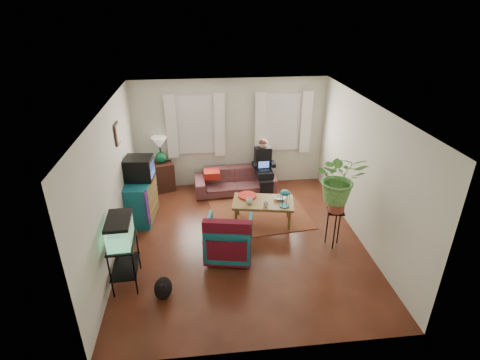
{
  "coord_description": "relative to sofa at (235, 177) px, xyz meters",
  "views": [
    {
      "loc": [
        -0.71,
        -5.91,
        4.19
      ],
      "look_at": [
        0.0,
        0.4,
        1.1
      ],
      "focal_mm": 28.0,
      "sensor_mm": 36.0,
      "label": 1
    }
  ],
  "objects": [
    {
      "name": "bowl",
      "position": [
        0.77,
        -1.41,
        0.16
      ],
      "size": [
        0.28,
        0.28,
        0.06
      ],
      "primitive_type": "imported",
      "rotation": [
        0.0,
        0.0,
        -0.19
      ],
      "color": "white",
      "rests_on": "coffee_table"
    },
    {
      "name": "potted_plant",
      "position": [
        1.59,
        -2.37,
        0.88
      ],
      "size": [
        0.97,
        0.88,
        0.94
      ],
      "primitive_type": "imported",
      "rotation": [
        0.0,
        0.0,
        -0.19
      ],
      "color": "#599947",
      "rests_on": "plant_stand"
    },
    {
      "name": "seated_person",
      "position": [
        0.68,
        0.04,
        0.19
      ],
      "size": [
        0.51,
        0.61,
        1.13
      ],
      "primitive_type": null,
      "rotation": [
        0.0,
        0.0,
        0.05
      ],
      "color": "black",
      "rests_on": "sofa"
    },
    {
      "name": "ceiling",
      "position": [
        -0.07,
        -2.05,
        2.23
      ],
      "size": [
        4.5,
        5.0,
        0.01
      ],
      "primitive_type": "cube",
      "color": "white",
      "rests_on": "wall_back"
    },
    {
      "name": "serape_throw",
      "position": [
        -0.41,
        -2.79,
        0.2
      ],
      "size": [
        0.84,
        0.34,
        0.67
      ],
      "primitive_type": "cube",
      "rotation": [
        0.0,
        0.0,
        -0.19
      ],
      "color": "#9E0A0A",
      "rests_on": "armchair"
    },
    {
      "name": "cup_a",
      "position": [
        0.14,
        -1.51,
        0.18
      ],
      "size": [
        0.16,
        0.16,
        0.11
      ],
      "primitive_type": "imported",
      "rotation": [
        0.0,
        0.0,
        -0.19
      ],
      "color": "white",
      "rests_on": "coffee_table"
    },
    {
      "name": "cup_b",
      "position": [
        0.44,
        -1.66,
        0.18
      ],
      "size": [
        0.13,
        0.13,
        0.1
      ],
      "primitive_type": "imported",
      "rotation": [
        0.0,
        0.0,
        -0.19
      ],
      "color": "beige",
      "rests_on": "coffee_table"
    },
    {
      "name": "armchair",
      "position": [
        -0.35,
        -2.48,
        0.03
      ],
      "size": [
        0.91,
        0.87,
        0.81
      ],
      "primitive_type": "imported",
      "rotation": [
        0.0,
        0.0,
        2.95
      ],
      "color": "#125570",
      "rests_on": "floor"
    },
    {
      "name": "black_cat",
      "position": [
        -1.46,
        -3.38,
        -0.19
      ],
      "size": [
        0.29,
        0.43,
        0.36
      ],
      "primitive_type": "ellipsoid",
      "rotation": [
        0.0,
        0.0,
        0.02
      ],
      "color": "black",
      "rests_on": "floor"
    },
    {
      "name": "window_right",
      "position": [
        1.18,
        0.43,
        1.18
      ],
      "size": [
        1.08,
        0.04,
        1.38
      ],
      "primitive_type": "cube",
      "color": "white",
      "rests_on": "wall_back"
    },
    {
      "name": "curtains_right",
      "position": [
        1.18,
        0.35,
        1.18
      ],
      "size": [
        1.36,
        0.06,
        1.5
      ],
      "primitive_type": "cube",
      "color": "white",
      "rests_on": "wall_back"
    },
    {
      "name": "dresser",
      "position": [
        -2.06,
        -1.0,
        0.07
      ],
      "size": [
        0.58,
        1.02,
        0.88
      ],
      "primitive_type": "cube",
      "rotation": [
        0.0,
        0.0,
        -0.1
      ],
      "color": "#136875",
      "rests_on": "floor"
    },
    {
      "name": "wall_right",
      "position": [
        2.18,
        -2.05,
        0.93
      ],
      "size": [
        0.01,
        5.0,
        2.6
      ],
      "primitive_type": "cube",
      "color": "silver",
      "rests_on": "floor"
    },
    {
      "name": "coffee_table",
      "position": [
        0.43,
        -1.46,
        -0.12
      ],
      "size": [
        1.32,
        0.88,
        0.5
      ],
      "primitive_type": "cube",
      "rotation": [
        0.0,
        0.0,
        -0.19
      ],
      "color": "brown",
      "rests_on": "floor"
    },
    {
      "name": "area_rug",
      "position": [
        0.42,
        -1.15,
        -0.36
      ],
      "size": [
        2.17,
        1.82,
        0.01
      ],
      "primitive_type": "cube",
      "rotation": [
        0.0,
        0.0,
        0.11
      ],
      "color": "brown",
      "rests_on": "floor"
    },
    {
      "name": "table_lamp",
      "position": [
        -1.72,
        0.31,
        0.63
      ],
      "size": [
        0.45,
        0.45,
        0.64
      ],
      "primitive_type": null,
      "rotation": [
        0.0,
        0.0,
        0.32
      ],
      "color": "white",
      "rests_on": "side_table"
    },
    {
      "name": "crt_tv",
      "position": [
        -2.03,
        -0.91,
        0.74
      ],
      "size": [
        0.58,
        0.54,
        0.47
      ],
      "primitive_type": "cube",
      "rotation": [
        0.0,
        0.0,
        -0.1
      ],
      "color": "black",
      "rests_on": "dresser"
    },
    {
      "name": "floor",
      "position": [
        -0.07,
        -2.05,
        -0.37
      ],
      "size": [
        4.5,
        5.0,
        0.01
      ],
      "primitive_type": "cube",
      "color": "#4F2B14",
      "rests_on": "ground"
    },
    {
      "name": "side_table",
      "position": [
        -1.72,
        0.31,
        -0.02
      ],
      "size": [
        0.61,
        0.61,
        0.7
      ],
      "primitive_type": "cube",
      "rotation": [
        0.0,
        0.0,
        0.32
      ],
      "color": "#3F2117",
      "rests_on": "floor"
    },
    {
      "name": "window_left",
      "position": [
        -0.87,
        0.43,
        1.18
      ],
      "size": [
        1.08,
        0.04,
        1.38
      ],
      "primitive_type": "cube",
      "color": "white",
      "rests_on": "wall_back"
    },
    {
      "name": "birdcage",
      "position": [
        0.81,
        -1.7,
        0.31
      ],
      "size": [
        0.23,
        0.23,
        0.35
      ],
      "primitive_type": null,
      "rotation": [
        0.0,
        0.0,
        -0.19
      ],
      "color": "#115B6B",
      "rests_on": "coffee_table"
    },
    {
      "name": "snack_tray",
      "position": [
        0.13,
        -1.23,
        0.15
      ],
      "size": [
        0.44,
        0.44,
        0.04
      ],
      "primitive_type": "cylinder",
      "rotation": [
        0.0,
        0.0,
        -0.19
      ],
      "color": "#B21414",
      "rests_on": "coffee_table"
    },
    {
      "name": "curtains_left",
      "position": [
        -0.87,
        0.35,
        1.18
      ],
      "size": [
        1.36,
        0.06,
        1.5
      ],
      "primitive_type": "cube",
      "color": "white",
      "rests_on": "wall_back"
    },
    {
      "name": "sofa",
      "position": [
        0.0,
        0.0,
        0.0
      ],
      "size": [
        1.94,
        0.85,
        0.74
      ],
      "primitive_type": "imported",
      "rotation": [
        0.0,
        0.0,
        0.05
      ],
      "color": "brown",
      "rests_on": "floor"
    },
    {
      "name": "aquarium",
      "position": [
        -2.07,
        -3.0,
        0.64
      ],
      "size": [
        0.39,
        0.67,
        0.42
      ],
      "primitive_type": "cube",
      "rotation": [
        0.0,
        0.0,
        0.05
      ],
      "color": "#7FD899",
      "rests_on": "aquarium_stand"
    },
    {
      "name": "aquarium_stand",
      "position": [
        -2.07,
        -3.0,
        0.03
      ],
      "size": [
        0.44,
        0.73,
        0.8
      ],
      "primitive_type": "cube",
      "rotation": [
        0.0,
        0.0,
        0.05
      ],
      "color": "black",
      "rests_on": "floor"
    },
    {
      "name": "wall_back",
      "position": [
        -0.07,
        0.45,
        0.93
      ],
      "size": [
        4.5,
        0.01,
        2.6
      ],
      "primitive_type": "cube",
      "color": "silver",
      "rests_on": "floor"
    },
    {
      "name": "wall_front",
      "position": [
        -0.07,
        -4.55,
        0.93
      ],
      "size": [
        4.5,
        0.01,
        2.6
      ],
      "primitive_type": "cube",
      "color": "silver",
      "rests_on": "floor"
    },
    {
      "name": "picture_frame",
      "position": [
        -2.28,
        -1.2,
        1.58
      ],
      "size": [
        0.04,
        0.32,
        0.4
      ],
      "primitive_type": "cube",
      "color": "#3D2616",
      "rests_on": "wall_left"
    },
    {
      "name": "wall_left",
      "position": [
        -2.32,
        -2.05,
        0.93
      ],
      "size": [
        0.01,
        5.0,
        2.6
      ],
      "primitive_type": "cube",
      "color": "silver",
      "rests_on": "floor"
    },
    {
      "name": "plant_stand",
      "position": [
        1.59,
        -2.37,
        -0.0
      ],
      "size": [
        0.37,
        0.37,
        0.74
      ],
      "primitive_type": "cube",
      "rotation": [
        0.0,
        0.0,
        -0.19
      ],
      "color": "black",
      "rests_on": "floor"
    }
  ]
}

